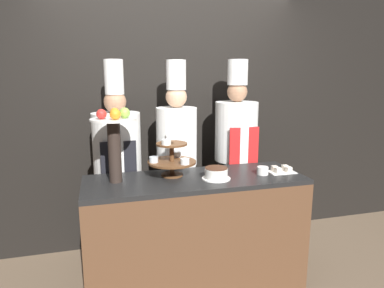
% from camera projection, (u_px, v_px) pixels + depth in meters
% --- Properties ---
extents(wall_back, '(10.00, 0.06, 2.80)m').
position_uv_depth(wall_back, '(171.00, 108.00, 3.45)').
color(wall_back, black).
rests_on(wall_back, ground_plane).
extents(buffet_counter, '(1.72, 0.60, 0.94)m').
position_uv_depth(buffet_counter, '(195.00, 233.00, 2.77)').
color(buffet_counter, brown).
rests_on(buffet_counter, ground_plane).
extents(tiered_stand, '(0.38, 0.38, 0.31)m').
position_uv_depth(tiered_stand, '(172.00, 158.00, 2.70)').
color(tiered_stand, brown).
rests_on(tiered_stand, buffet_counter).
extents(fruit_pedestal, '(0.34, 0.34, 0.56)m').
position_uv_depth(fruit_pedestal, '(114.00, 136.00, 2.51)').
color(fruit_pedestal, '#2D231E').
rests_on(fruit_pedestal, buffet_counter).
extents(cake_round, '(0.22, 0.22, 0.09)m').
position_uv_depth(cake_round, '(216.00, 173.00, 2.64)').
color(cake_round, white).
rests_on(cake_round, buffet_counter).
extents(cup_white, '(0.09, 0.09, 0.06)m').
position_uv_depth(cup_white, '(263.00, 171.00, 2.76)').
color(cup_white, white).
rests_on(cup_white, buffet_counter).
extents(cake_square_tray, '(0.22, 0.15, 0.05)m').
position_uv_depth(cake_square_tray, '(282.00, 170.00, 2.82)').
color(cake_square_tray, white).
rests_on(cake_square_tray, buffet_counter).
extents(chef_left, '(0.42, 0.42, 1.86)m').
position_uv_depth(chef_left, '(118.00, 162.00, 3.02)').
color(chef_left, black).
rests_on(chef_left, ground_plane).
extents(chef_center_left, '(0.37, 0.37, 1.86)m').
position_uv_depth(chef_center_left, '(177.00, 154.00, 3.15)').
color(chef_center_left, '#38332D').
rests_on(chef_center_left, ground_plane).
extents(chef_center_right, '(0.40, 0.40, 1.87)m').
position_uv_depth(chef_center_right, '(236.00, 150.00, 3.30)').
color(chef_center_right, '#28282D').
rests_on(chef_center_right, ground_plane).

